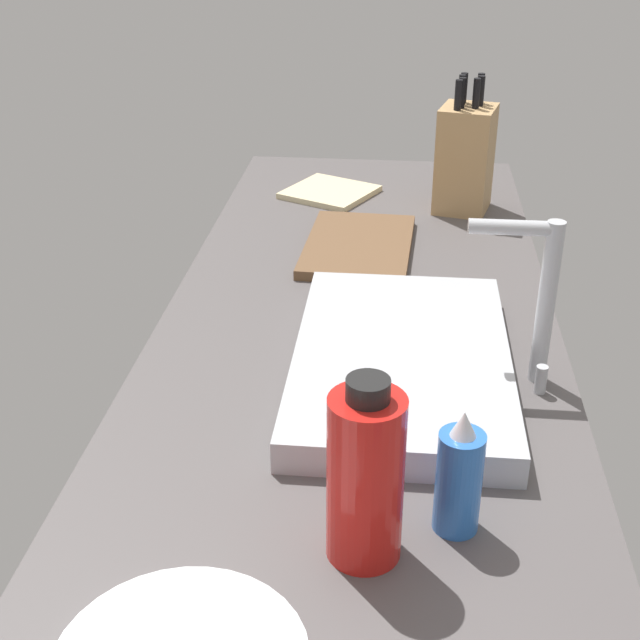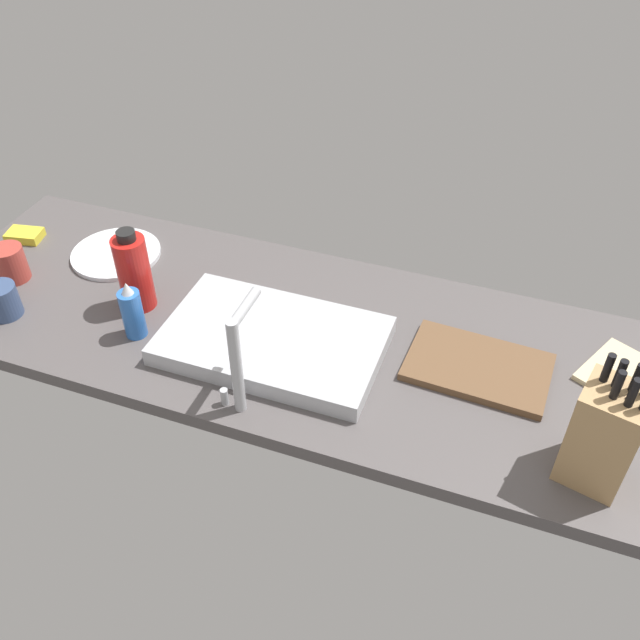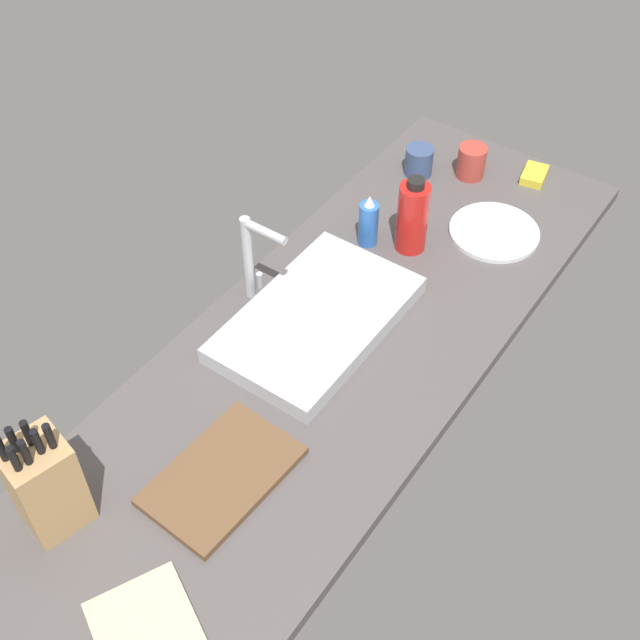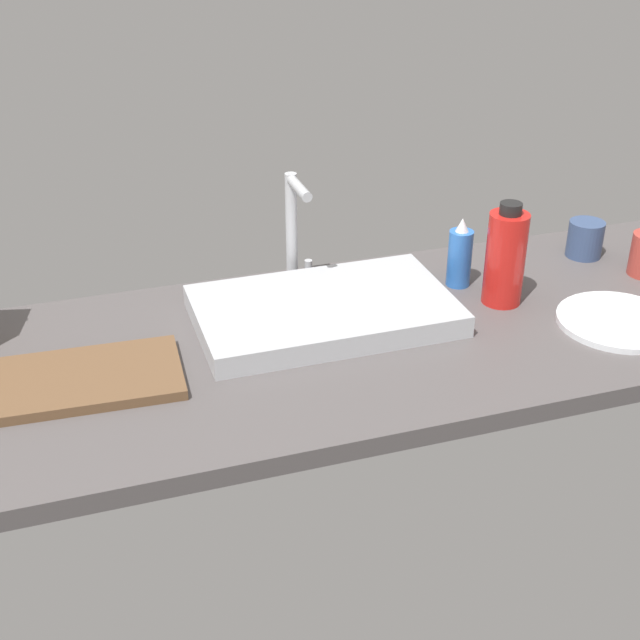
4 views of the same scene
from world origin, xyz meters
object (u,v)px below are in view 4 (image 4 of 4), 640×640
Objects in this scene: water_bottle at (505,257)px; dinner_plate at (618,321)px; faucet at (294,222)px; soap_bottle at (460,256)px; ceramic_cup at (585,239)px; sink_basin at (324,311)px; cutting_board at (92,378)px.

water_bottle is 0.90× the size of dinner_plate.
soap_bottle is at bearing -19.32° from faucet.
faucet is at bearing 145.94° from dinner_plate.
water_bottle is 31.47cm from ceramic_cup.
faucet is 1.01× the size of dinner_plate.
sink_basin is 1.61× the size of cutting_board.
sink_basin is 2.08× the size of faucet.
sink_basin is 20.76cm from faucet.
soap_bottle is at bearing 11.47° from sink_basin.
ceramic_cup is at bearing 7.68° from soap_bottle.
faucet is at bearing 160.68° from soap_bottle.
soap_bottle is at bearing 130.84° from dinner_plate.
water_bottle is at bearing 3.82° from cutting_board.
faucet reaches higher than soap_bottle.
water_bottle is at bearing 137.56° from dinner_plate.
cutting_board is 76.51cm from soap_bottle.
cutting_board reaches higher than dinner_plate.
water_bottle is at bearing -153.31° from ceramic_cup.
soap_bottle is 33.16cm from dinner_plate.
soap_bottle is (31.55, -11.07, -7.15)cm from faucet.
cutting_board is at bearing -176.18° from water_bottle.
ceramic_cup is (27.67, 13.91, -5.61)cm from water_bottle.
sink_basin reaches higher than dinner_plate.
soap_bottle is 11.14cm from water_bottle.
sink_basin is 3.30× the size of soap_bottle.
water_bottle is at bearing -29.56° from faucet.
ceramic_cup is (63.43, 10.67, 1.85)cm from sink_basin.
soap_bottle reaches higher than cutting_board.
dinner_plate is at bearing -110.87° from ceramic_cup.
soap_bottle is at bearing 11.22° from cutting_board.
dinner_plate is at bearing -42.44° from water_bottle.
dinner_plate is (52.34, -18.41, -1.53)cm from sink_basin.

